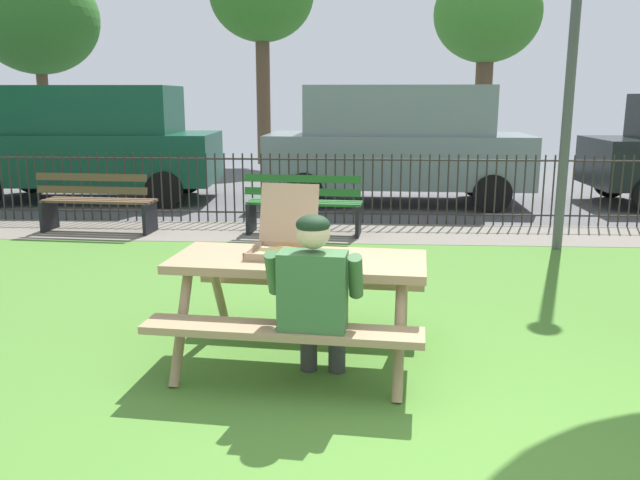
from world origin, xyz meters
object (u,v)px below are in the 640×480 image
Objects in this scene: parked_car_left at (90,141)px; parked_car_center at (397,142)px; picnic_table_foreground at (299,281)px; lamp_post_walkway at (576,15)px; far_tree_left at (37,19)px; far_tree_center at (487,16)px; pizza_slice_on_table at (332,258)px; adult_at_table at (315,295)px; pizza_box_open at (284,241)px; park_bench_center at (304,205)px; park_bench_left at (97,203)px.

parked_car_center is at bearing -0.00° from parked_car_left.
lamp_post_walkway is at bearing 51.71° from picnic_table_foreground.
parked_car_left is 0.84× the size of far_tree_left.
far_tree_center is (12.50, -0.00, -0.02)m from far_tree_left.
far_tree_left is 1.04× the size of far_tree_center.
parked_car_left is 11.19m from far_tree_center.
far_tree_center is at bearing 68.34° from parked_car_center.
adult_at_table reaches higher than pizza_slice_on_table.
pizza_box_open is 0.48× the size of adult_at_table.
picnic_table_foreground is 7.35m from parked_car_center.
far_tree_center is at bearing 66.85° from park_bench_center.
parked_car_left is 5.62m from parked_car_center.
parked_car_left is (-4.68, 7.77, 0.44)m from adult_at_table.
far_tree_left reaches higher than park_bench_left.
parked_car_center is (1.43, 2.85, 0.68)m from park_bench_center.
far_tree_center is (7.09, 9.72, 3.58)m from park_bench_left.
lamp_post_walkway reaches higher than adult_at_table.
adult_at_table is 6.00m from park_bench_left.
lamp_post_walkway is at bearing -94.80° from far_tree_center.
lamp_post_walkway is at bearing -6.12° from park_bench_left.
picnic_table_foreground is 5.25m from lamp_post_walkway.
pizza_slice_on_table is 17.05m from far_tree_left.
park_bench_left reaches higher than pizza_slice_on_table.
park_bench_left is at bearing -60.93° from far_tree_left.
lamp_post_walkway is at bearing 49.62° from pizza_box_open.
far_tree_left is (-8.68, 14.12, 3.43)m from picnic_table_foreground.
far_tree_center reaches higher than park_bench_left.
picnic_table_foreground is at bearing -105.13° from far_tree_center.
parked_car_center is at bearing -111.66° from far_tree_center.
park_bench_center is 13.31m from far_tree_left.
parked_car_left reaches higher than park_bench_left.
pizza_slice_on_table is 0.17× the size of park_bench_center.
parked_car_left is at bearing 154.76° from lamp_post_walkway.
picnic_table_foreground is 0.30m from pizza_slice_on_table.
pizza_box_open is 16.70m from far_tree_left.
far_tree_left is (-8.92, 14.16, 3.25)m from pizza_slice_on_table.
park_bench_left is at bearing 126.66° from picnic_table_foreground.
picnic_table_foreground is 4.42m from park_bench_center.
park_bench_left is 0.30× the size of far_tree_center.
parked_car_center is (4.36, 2.85, 0.68)m from park_bench_left.
pizza_slice_on_table is at bearing -125.62° from lamp_post_walkway.
pizza_box_open is 7.23m from parked_car_center.
picnic_table_foreground is 0.54m from adult_at_table.
park_bench_left is 2.94m from park_bench_center.
parked_car_center reaches higher than park_bench_center.
park_bench_left is (-3.52, 4.44, -0.36)m from pizza_slice_on_table.
pizza_slice_on_table is 4.49m from park_bench_center.
far_tree_center is (8.34, 6.87, 2.90)m from parked_car_left.
adult_at_table is (0.27, -0.65, -0.20)m from pizza_box_open.
far_tree_left is at bearing 180.00° from far_tree_center.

